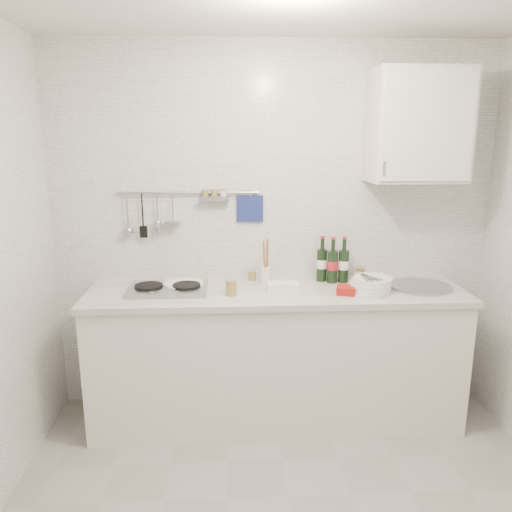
{
  "coord_description": "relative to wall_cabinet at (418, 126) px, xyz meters",
  "views": [
    {
      "loc": [
        -0.29,
        -1.98,
        1.89
      ],
      "look_at": [
        -0.14,
        0.9,
        1.19
      ],
      "focal_mm": 35.0,
      "sensor_mm": 36.0,
      "label": 1
    }
  ],
  "objects": [
    {
      "name": "back_wall",
      "position": [
        -0.9,
        0.18,
        -0.7
      ],
      "size": [
        3.0,
        0.02,
        2.5
      ],
      "primitive_type": "cube",
      "color": "silver",
      "rests_on": "floor"
    },
    {
      "name": "counter",
      "position": [
        -0.89,
        -0.12,
        -1.52
      ],
      "size": [
        2.44,
        0.64,
        0.96
      ],
      "color": "silver",
      "rests_on": "floor"
    },
    {
      "name": "wall_rail",
      "position": [
        -1.5,
        0.15,
        -0.52
      ],
      "size": [
        0.98,
        0.09,
        0.34
      ],
      "color": "#93969B",
      "rests_on": "back_wall"
    },
    {
      "name": "wall_cabinet",
      "position": [
        0.0,
        0.0,
        0.0
      ],
      "size": [
        0.6,
        0.38,
        0.7
      ],
      "color": "silver",
      "rests_on": "back_wall"
    },
    {
      "name": "plate_stack_hob",
      "position": [
        -1.51,
        -0.06,
        -1.01
      ],
      "size": [
        0.28,
        0.28,
        0.03
      ],
      "rotation": [
        0.0,
        0.0,
        -0.06
      ],
      "color": "#5161B8",
      "rests_on": "counter"
    },
    {
      "name": "plate_stack_sink",
      "position": [
        -0.31,
        -0.2,
        -0.98
      ],
      "size": [
        0.3,
        0.29,
        0.1
      ],
      "rotation": [
        0.0,
        0.0,
        0.32
      ],
      "color": "white",
      "rests_on": "counter"
    },
    {
      "name": "wine_bottles",
      "position": [
        -0.5,
        0.04,
        -0.87
      ],
      "size": [
        0.21,
        0.12,
        0.31
      ],
      "rotation": [
        0.0,
        0.0,
        -0.25
      ],
      "color": "black",
      "rests_on": "counter"
    },
    {
      "name": "butter_dish",
      "position": [
        -0.87,
        -0.16,
        -1.0
      ],
      "size": [
        0.2,
        0.1,
        0.06
      ],
      "primitive_type": "cube",
      "rotation": [
        0.0,
        0.0,
        0.02
      ],
      "color": "white",
      "rests_on": "counter"
    },
    {
      "name": "strawberry_punnet",
      "position": [
        -0.47,
        -0.23,
        -1.01
      ],
      "size": [
        0.15,
        0.15,
        0.05
      ],
      "primitive_type": "cube",
      "rotation": [
        0.0,
        0.0,
        -0.29
      ],
      "color": "#AF1315",
      "rests_on": "counter"
    },
    {
      "name": "utensil_crock",
      "position": [
        -0.96,
        0.02,
        -0.96
      ],
      "size": [
        0.08,
        0.08,
        0.31
      ],
      "rotation": [
        0.0,
        0.0,
        -0.07
      ],
      "color": "white",
      "rests_on": "counter"
    },
    {
      "name": "jar_a",
      "position": [
        -1.05,
        0.1,
        -0.99
      ],
      "size": [
        0.06,
        0.06,
        0.07
      ],
      "rotation": [
        0.0,
        0.0,
        -0.02
      ],
      "color": "olive",
      "rests_on": "counter"
    },
    {
      "name": "jar_b",
      "position": [
        -0.29,
        0.13,
        -0.99
      ],
      "size": [
        0.06,
        0.06,
        0.07
      ],
      "rotation": [
        0.0,
        0.0,
        -0.35
      ],
      "color": "olive",
      "rests_on": "counter"
    },
    {
      "name": "jar_c",
      "position": [
        -0.35,
        -0.05,
        -0.99
      ],
      "size": [
        0.07,
        0.07,
        0.09
      ],
      "rotation": [
        0.0,
        0.0,
        -0.18
      ],
      "color": "olive",
      "rests_on": "counter"
    },
    {
      "name": "jar_d",
      "position": [
        -1.19,
        -0.23,
        -0.98
      ],
      "size": [
        0.07,
        0.07,
        0.1
      ],
      "rotation": [
        0.0,
        0.0,
        -0.3
      ],
      "color": "olive",
      "rests_on": "counter"
    }
  ]
}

